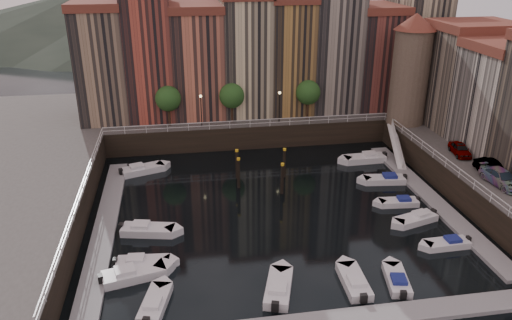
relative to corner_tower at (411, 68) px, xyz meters
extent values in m
plane|color=black|center=(-20.00, -14.50, -10.19)|extent=(200.00, 200.00, 0.00)
cube|color=black|center=(-20.00, 11.50, -8.69)|extent=(80.00, 20.00, 3.00)
cube|color=gray|center=(-36.20, -15.50, -10.02)|extent=(2.00, 28.00, 0.35)
cube|color=gray|center=(-3.80, -15.50, -10.02)|extent=(2.00, 28.00, 0.35)
cone|color=#2D382D|center=(-50.00, 95.50, -3.19)|extent=(80.00, 80.00, 14.00)
cone|color=#2D382D|center=(-15.00, 95.50, -1.19)|extent=(100.00, 100.00, 18.00)
cone|color=#2D382D|center=(20.00, 95.50, -4.19)|extent=(70.00, 70.00, 12.00)
cube|color=#8F755B|center=(-38.00, 9.00, -0.19)|extent=(6.00, 10.00, 14.00)
cube|color=brown|center=(-38.00, 9.00, 7.31)|extent=(6.30, 10.30, 1.00)
cube|color=#A94535|center=(-32.10, 9.00, 0.81)|extent=(5.80, 10.00, 16.00)
cube|color=#C16A4F|center=(-25.95, 9.00, -0.44)|extent=(6.50, 10.00, 13.50)
cube|color=brown|center=(-25.95, 9.00, 6.81)|extent=(6.80, 10.30, 1.00)
cube|color=beige|center=(-19.60, 9.00, 0.31)|extent=(6.20, 10.00, 15.00)
cube|color=#A3783C|center=(-13.70, 9.00, 0.06)|extent=(5.60, 10.00, 14.50)
cube|color=gray|center=(-7.70, 9.00, 1.06)|extent=(6.40, 10.00, 16.50)
cube|color=brown|center=(-1.50, 9.00, -0.69)|extent=(6.00, 10.00, 13.00)
cube|color=brown|center=(-1.50, 9.00, 6.31)|extent=(6.30, 10.30, 1.00)
cube|color=tan|center=(4.45, 9.00, 0.56)|extent=(5.90, 10.00, 15.50)
cube|color=#7B6E5D|center=(6.50, -2.50, -1.19)|extent=(9.00, 8.00, 12.00)
cube|color=brown|center=(6.50, -2.50, 5.31)|extent=(9.30, 8.30, 1.00)
cube|color=#BFB6A7|center=(6.50, -10.50, -1.69)|extent=(9.00, 8.00, 11.00)
cylinder|color=#6B5B4C|center=(0.00, 0.00, -1.19)|extent=(4.60, 4.60, 12.00)
cone|color=brown|center=(0.00, 0.00, 5.61)|extent=(5.20, 5.20, 2.00)
cylinder|color=black|center=(-30.00, 3.70, -5.99)|extent=(0.30, 0.30, 2.40)
sphere|color=#1E4719|center=(-30.00, 3.70, -3.59)|extent=(3.20, 3.20, 3.20)
cylinder|color=black|center=(-22.00, 3.70, -5.99)|extent=(0.30, 0.30, 2.40)
sphere|color=#1E4719|center=(-22.00, 3.70, -3.59)|extent=(3.20, 3.20, 3.20)
cylinder|color=black|center=(-12.00, 3.70, -5.99)|extent=(0.30, 0.30, 2.40)
sphere|color=#1E4719|center=(-12.00, 3.70, -3.59)|extent=(3.20, 3.20, 3.20)
cylinder|color=black|center=(-26.00, 2.70, -5.19)|extent=(0.12, 0.12, 4.00)
sphere|color=#FFD88C|center=(-26.00, 2.70, -3.19)|extent=(0.36, 0.36, 0.36)
cylinder|color=black|center=(-16.00, 2.70, -5.19)|extent=(0.12, 0.12, 4.00)
sphere|color=#FFD88C|center=(-16.00, 2.70, -3.19)|extent=(0.36, 0.36, 0.36)
cube|color=white|center=(-20.00, 1.50, -6.24)|extent=(36.00, 0.08, 0.08)
cube|color=white|center=(-20.00, 1.50, -6.69)|extent=(36.00, 0.06, 0.06)
cube|color=white|center=(-2.00, -15.50, -6.24)|extent=(0.08, 34.00, 0.08)
cube|color=white|center=(-2.00, -15.50, -6.69)|extent=(0.06, 34.00, 0.06)
cube|color=white|center=(-38.00, -15.50, -6.24)|extent=(0.08, 34.00, 0.08)
cube|color=white|center=(-38.00, -15.50, -6.69)|extent=(0.06, 34.00, 0.06)
cube|color=white|center=(-2.90, -4.50, -8.44)|extent=(2.78, 8.26, 2.81)
cube|color=white|center=(-2.90, -4.50, -7.94)|extent=(1.93, 8.32, 3.65)
cylinder|color=black|center=(-22.90, -9.36, -8.69)|extent=(0.32, 0.32, 3.60)
cylinder|color=gold|center=(-22.90, -9.36, -6.84)|extent=(0.36, 0.36, 0.25)
cylinder|color=black|center=(-22.77, -6.95, -8.69)|extent=(0.32, 0.32, 3.60)
cylinder|color=gold|center=(-22.77, -6.95, -6.84)|extent=(0.36, 0.36, 0.25)
cylinder|color=black|center=(-18.61, -11.52, -8.69)|extent=(0.32, 0.32, 3.60)
cylinder|color=gold|center=(-18.61, -11.52, -6.84)|extent=(0.36, 0.36, 0.25)
cylinder|color=black|center=(-17.51, -7.48, -8.69)|extent=(0.32, 0.32, 3.60)
cylinder|color=gold|center=(-17.51, -7.48, -6.84)|extent=(0.36, 0.36, 0.25)
cube|color=silver|center=(-33.09, -24.02, -9.87)|extent=(5.10, 2.92, 0.82)
cube|color=silver|center=(-33.73, -24.17, -9.38)|extent=(1.79, 1.63, 0.55)
cube|color=black|center=(-35.53, -24.60, -9.59)|extent=(0.50, 0.62, 0.76)
cube|color=silver|center=(-32.46, -22.56, -9.91)|extent=(4.37, 2.03, 0.72)
cube|color=silver|center=(-33.03, -22.50, -9.47)|extent=(1.45, 1.28, 0.48)
cube|color=black|center=(-34.66, -22.35, -9.66)|extent=(0.38, 0.51, 0.67)
cube|color=silver|center=(-32.24, -17.42, -9.87)|extent=(4.97, 2.78, 0.80)
cube|color=silver|center=(-32.87, -17.28, -9.39)|extent=(1.73, 1.57, 0.53)
cube|color=black|center=(-34.64, -16.89, -9.61)|extent=(0.48, 0.60, 0.75)
cube|color=silver|center=(-33.30, -3.63, -9.87)|extent=(5.17, 3.34, 0.82)
cube|color=silver|center=(-33.92, -3.84, -9.37)|extent=(1.88, 1.74, 0.55)
cube|color=black|center=(-35.68, -4.45, -9.59)|extent=(0.54, 0.64, 0.77)
cube|color=silver|center=(-6.70, -23.86, -9.93)|extent=(3.90, 1.59, 0.66)
cube|color=navy|center=(-6.18, -23.85, -9.53)|extent=(1.26, 1.08, 0.44)
cube|color=black|center=(-4.68, -23.81, -9.71)|extent=(0.32, 0.45, 0.62)
cube|color=silver|center=(-7.45, -19.44, -9.91)|extent=(4.48, 2.73, 0.71)
cube|color=silver|center=(-6.90, -19.28, -9.48)|extent=(1.60, 1.47, 0.48)
cube|color=black|center=(-5.34, -18.83, -9.67)|extent=(0.45, 0.55, 0.67)
cube|color=silver|center=(-7.58, -15.94, -9.93)|extent=(3.97, 1.82, 0.66)
cube|color=navy|center=(-7.06, -15.99, -9.54)|extent=(1.31, 1.16, 0.44)
cube|color=black|center=(-5.57, -16.12, -9.71)|extent=(0.34, 0.46, 0.61)
cube|color=silver|center=(-6.92, -10.71, -9.89)|extent=(4.60, 2.23, 0.76)
cube|color=navy|center=(-6.33, -10.78, -9.44)|extent=(1.54, 1.37, 0.50)
cube|color=black|center=(-4.63, -10.99, -9.64)|extent=(0.41, 0.54, 0.70)
cube|color=silver|center=(-6.93, -4.72, -9.86)|extent=(5.03, 2.08, 0.85)
cube|color=silver|center=(-6.25, -4.70, -9.35)|extent=(1.62, 1.41, 0.56)
cube|color=black|center=(-4.33, -4.63, -9.57)|extent=(0.41, 0.58, 0.79)
cube|color=silver|center=(-31.39, -27.74, -9.91)|extent=(2.59, 4.46, 0.72)
cube|color=silver|center=(-31.53, -28.30, -9.48)|extent=(1.43, 1.57, 0.48)
cube|color=silver|center=(-22.29, -27.51, -9.87)|extent=(3.14, 5.02, 0.80)
cube|color=silver|center=(-22.48, -28.12, -9.39)|extent=(1.67, 1.81, 0.53)
cube|color=black|center=(-23.03, -29.85, -9.61)|extent=(0.62, 0.52, 0.75)
cube|color=silver|center=(-16.45, -27.64, -9.89)|extent=(1.88, 4.48, 0.75)
cube|color=silver|center=(-16.47, -28.25, -9.44)|extent=(1.26, 1.45, 0.50)
cube|color=black|center=(-16.54, -29.95, -9.64)|extent=(0.52, 0.37, 0.70)
cube|color=silver|center=(-13.10, -27.94, -9.92)|extent=(2.31, 4.23, 0.68)
cube|color=navy|center=(-13.20, -28.47, -9.51)|extent=(1.32, 1.46, 0.45)
cube|color=black|center=(-13.51, -29.99, -9.69)|extent=(0.51, 0.40, 0.64)
imported|color=gray|center=(1.12, -11.46, -6.54)|extent=(2.14, 4.03, 1.30)
imported|color=gray|center=(1.70, -16.98, -6.46)|extent=(2.58, 4.67, 1.46)
imported|color=gray|center=(0.99, -19.05, -6.48)|extent=(2.44, 5.10, 1.44)
camera|label=1|loc=(-28.95, -57.51, 13.54)|focal=35.00mm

